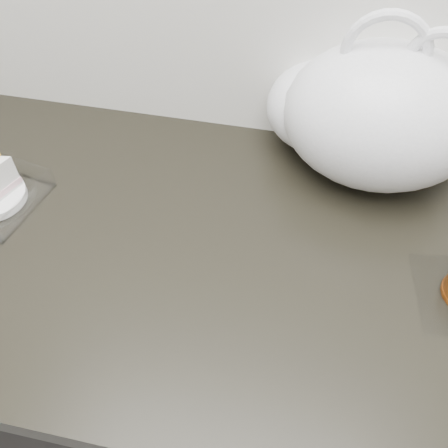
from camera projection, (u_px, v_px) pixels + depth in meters
The scene contains 2 objects.
counter at pixel (224, 370), 1.13m from camera, with size 2.04×0.64×0.90m.
plastic_bag at pixel (370, 114), 0.83m from camera, with size 0.39×0.31×0.30m.
Camera 1 is at (0.10, 1.22, 1.53)m, focal length 40.00 mm.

